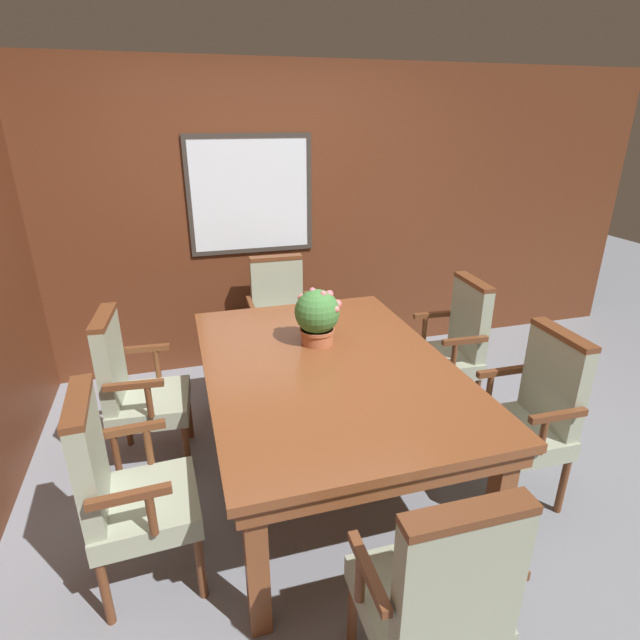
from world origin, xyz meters
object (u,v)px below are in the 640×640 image
(chair_left_far, at_px, (135,386))
(chair_right_far, at_px, (452,344))
(chair_head_near, at_px, (437,595))
(chair_right_near, at_px, (531,412))
(chair_left_near, at_px, (124,487))
(potted_plant, at_px, (317,315))
(dining_table, at_px, (327,377))
(chair_head_far, at_px, (280,316))

(chair_left_far, bearing_deg, chair_right_far, -85.39)
(chair_head_near, bearing_deg, chair_right_near, -139.71)
(chair_left_near, bearing_deg, chair_left_far, -2.84)
(chair_left_far, xyz_separation_m, chair_right_far, (2.14, 0.00, 0.00))
(chair_left_near, relative_size, potted_plant, 2.93)
(dining_table, height_order, chair_head_far, chair_head_far)
(dining_table, relative_size, potted_plant, 5.65)
(potted_plant, bearing_deg, chair_left_far, 170.77)
(dining_table, relative_size, chair_head_far, 1.93)
(chair_right_far, distance_m, potted_plant, 1.14)
(chair_right_near, bearing_deg, chair_right_far, 178.58)
(chair_right_near, bearing_deg, dining_table, -112.49)
(dining_table, xyz_separation_m, chair_left_far, (-1.07, 0.45, -0.14))
(dining_table, distance_m, chair_right_near, 1.13)
(chair_head_near, bearing_deg, chair_left_far, -58.62)
(chair_head_far, relative_size, chair_head_near, 1.00)
(chair_left_near, distance_m, chair_head_near, 1.36)
(chair_head_far, xyz_separation_m, potted_plant, (0.01, -1.05, 0.41))
(dining_table, height_order, chair_left_near, chair_left_near)
(dining_table, bearing_deg, chair_right_far, 22.95)
(chair_right_near, height_order, chair_right_far, same)
(chair_right_near, relative_size, chair_head_near, 1.00)
(chair_left_near, xyz_separation_m, chair_right_far, (2.15, 0.91, 0.00))
(dining_table, bearing_deg, chair_left_far, 157.02)
(chair_left_far, bearing_deg, chair_head_near, -144.70)
(dining_table, xyz_separation_m, chair_right_far, (1.07, 0.45, -0.14))
(chair_head_far, height_order, chair_right_far, same)
(chair_head_far, bearing_deg, dining_table, -88.78)
(chair_head_far, relative_size, chair_right_near, 1.00)
(chair_head_far, height_order, potted_plant, potted_plant)
(chair_head_far, distance_m, chair_right_far, 1.38)
(chair_left_near, distance_m, chair_right_near, 2.10)
(chair_left_far, bearing_deg, dining_table, -108.38)
(chair_head_near, relative_size, potted_plant, 2.93)
(chair_left_near, height_order, potted_plant, potted_plant)
(chair_right_near, bearing_deg, potted_plant, -124.58)
(dining_table, height_order, potted_plant, potted_plant)
(chair_right_near, xyz_separation_m, potted_plant, (-1.01, 0.73, 0.41))
(chair_head_far, distance_m, potted_plant, 1.13)
(chair_head_far, relative_size, chair_right_far, 1.00)
(chair_head_far, distance_m, chair_left_near, 2.09)
(chair_left_near, relative_size, chair_left_far, 1.00)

